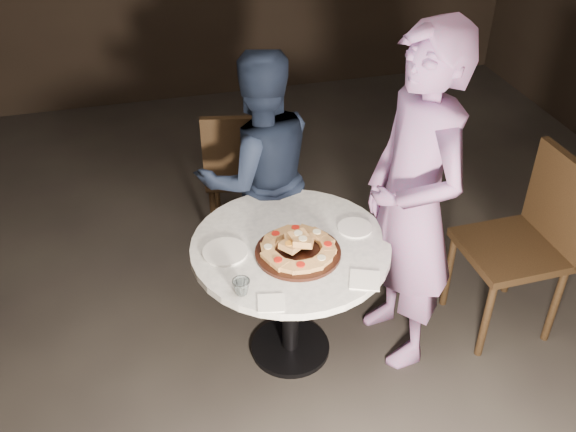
{
  "coord_description": "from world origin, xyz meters",
  "views": [
    {
      "loc": [
        -0.64,
        -2.24,
        2.62
      ],
      "look_at": [
        -0.02,
        0.17,
        0.86
      ],
      "focal_mm": 40.0,
      "sensor_mm": 36.0,
      "label": 1
    }
  ],
  "objects_px": {
    "diner_navy": "(259,176)",
    "diner_teal": "(413,206)",
    "table": "(291,265)",
    "water_glass": "(241,287)",
    "focaccia_pile": "(298,246)",
    "serving_board": "(298,252)",
    "chair_right": "(531,234)",
    "chair_far": "(243,168)"
  },
  "relations": [
    {
      "from": "water_glass",
      "to": "chair_right",
      "type": "xyz_separation_m",
      "value": [
        1.58,
        0.21,
        -0.17
      ]
    },
    {
      "from": "chair_right",
      "to": "water_glass",
      "type": "bearing_deg",
      "value": -83.73
    },
    {
      "from": "table",
      "to": "chair_right",
      "type": "bearing_deg",
      "value": -3.33
    },
    {
      "from": "serving_board",
      "to": "diner_teal",
      "type": "distance_m",
      "value": 0.59
    },
    {
      "from": "focaccia_pile",
      "to": "diner_teal",
      "type": "bearing_deg",
      "value": 0.47
    },
    {
      "from": "chair_far",
      "to": "diner_navy",
      "type": "distance_m",
      "value": 0.43
    },
    {
      "from": "chair_right",
      "to": "diner_navy",
      "type": "xyz_separation_m",
      "value": [
        -1.3,
        0.71,
        0.14
      ]
    },
    {
      "from": "chair_far",
      "to": "diner_teal",
      "type": "relative_size",
      "value": 0.54
    },
    {
      "from": "water_glass",
      "to": "chair_far",
      "type": "distance_m",
      "value": 1.35
    },
    {
      "from": "chair_far",
      "to": "chair_right",
      "type": "relative_size",
      "value": 0.94
    },
    {
      "from": "water_glass",
      "to": "diner_teal",
      "type": "bearing_deg",
      "value": 13.5
    },
    {
      "from": "focaccia_pile",
      "to": "diner_navy",
      "type": "height_order",
      "value": "diner_navy"
    },
    {
      "from": "diner_teal",
      "to": "diner_navy",
      "type": "bearing_deg",
      "value": -146.16
    },
    {
      "from": "focaccia_pile",
      "to": "diner_teal",
      "type": "relative_size",
      "value": 0.2
    },
    {
      "from": "serving_board",
      "to": "diner_teal",
      "type": "bearing_deg",
      "value": 0.66
    },
    {
      "from": "diner_navy",
      "to": "diner_teal",
      "type": "distance_m",
      "value": 0.94
    },
    {
      "from": "chair_right",
      "to": "diner_teal",
      "type": "bearing_deg",
      "value": -91.18
    },
    {
      "from": "serving_board",
      "to": "chair_far",
      "type": "distance_m",
      "value": 1.12
    },
    {
      "from": "serving_board",
      "to": "diner_teal",
      "type": "relative_size",
      "value": 0.23
    },
    {
      "from": "chair_right",
      "to": "diner_navy",
      "type": "distance_m",
      "value": 1.49
    },
    {
      "from": "chair_far",
      "to": "diner_navy",
      "type": "height_order",
      "value": "diner_navy"
    },
    {
      "from": "chair_right",
      "to": "diner_teal",
      "type": "relative_size",
      "value": 0.57
    },
    {
      "from": "diner_teal",
      "to": "water_glass",
      "type": "bearing_deg",
      "value": -82.75
    },
    {
      "from": "diner_navy",
      "to": "diner_teal",
      "type": "height_order",
      "value": "diner_teal"
    },
    {
      "from": "table",
      "to": "water_glass",
      "type": "height_order",
      "value": "water_glass"
    },
    {
      "from": "serving_board",
      "to": "chair_right",
      "type": "bearing_deg",
      "value": 0.41
    },
    {
      "from": "chair_far",
      "to": "chair_right",
      "type": "height_order",
      "value": "chair_right"
    },
    {
      "from": "table",
      "to": "chair_far",
      "type": "relative_size",
      "value": 1.13
    },
    {
      "from": "focaccia_pile",
      "to": "diner_navy",
      "type": "relative_size",
      "value": 0.25
    },
    {
      "from": "water_glass",
      "to": "chair_far",
      "type": "height_order",
      "value": "chair_far"
    },
    {
      "from": "diner_navy",
      "to": "serving_board",
      "type": "bearing_deg",
      "value": 86.57
    },
    {
      "from": "table",
      "to": "diner_navy",
      "type": "height_order",
      "value": "diner_navy"
    },
    {
      "from": "table",
      "to": "chair_right",
      "type": "distance_m",
      "value": 1.29
    },
    {
      "from": "table",
      "to": "chair_far",
      "type": "height_order",
      "value": "chair_far"
    },
    {
      "from": "focaccia_pile",
      "to": "chair_far",
      "type": "bearing_deg",
      "value": 92.77
    },
    {
      "from": "focaccia_pile",
      "to": "chair_right",
      "type": "relative_size",
      "value": 0.36
    },
    {
      "from": "table",
      "to": "water_glass",
      "type": "xyz_separation_m",
      "value": [
        -0.3,
        -0.29,
        0.17
      ]
    },
    {
      "from": "focaccia_pile",
      "to": "serving_board",
      "type": "bearing_deg",
      "value": -106.35
    },
    {
      "from": "chair_right",
      "to": "diner_teal",
      "type": "xyz_separation_m",
      "value": [
        -0.71,
        -0.0,
        0.31
      ]
    },
    {
      "from": "table",
      "to": "serving_board",
      "type": "bearing_deg",
      "value": -80.73
    },
    {
      "from": "serving_board",
      "to": "chair_right",
      "type": "height_order",
      "value": "chair_right"
    },
    {
      "from": "diner_teal",
      "to": "table",
      "type": "bearing_deg",
      "value": -103.88
    }
  ]
}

